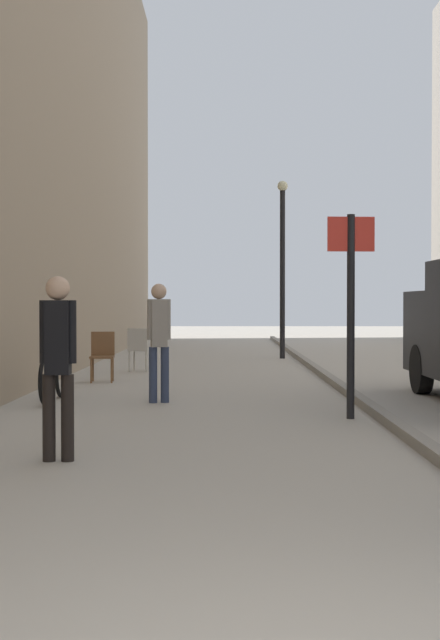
% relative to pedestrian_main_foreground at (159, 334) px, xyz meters
% --- Properties ---
extents(ground_plane, '(80.00, 80.00, 0.00)m').
position_rel_pedestrian_main_foreground_xyz_m(ground_plane, '(1.37, 2.31, -1.02)').
color(ground_plane, '#A8A093').
extents(kerb_strip, '(0.16, 40.00, 0.12)m').
position_rel_pedestrian_main_foreground_xyz_m(kerb_strip, '(2.95, 2.31, -0.96)').
color(kerb_strip, gray).
rests_on(kerb_strip, ground_plane).
extents(pedestrian_main_foreground, '(0.35, 0.24, 1.76)m').
position_rel_pedestrian_main_foreground_xyz_m(pedestrian_main_foreground, '(0.00, 0.00, 0.00)').
color(pedestrian_main_foreground, '#2D3851').
rests_on(pedestrian_main_foreground, ground_plane).
extents(pedestrian_mid_block, '(0.34, 0.22, 1.72)m').
position_rel_pedestrian_main_foreground_xyz_m(pedestrian_mid_block, '(-0.57, -4.56, -0.02)').
color(pedestrian_mid_block, black).
rests_on(pedestrian_mid_block, ground_plane).
extents(street_sign_post, '(0.60, 0.10, 2.60)m').
position_rel_pedestrian_main_foreground_xyz_m(street_sign_post, '(2.58, -1.69, 0.53)').
color(street_sign_post, black).
rests_on(street_sign_post, ground_plane).
extents(lamp_post, '(0.28, 0.28, 4.76)m').
position_rel_pedestrian_main_foreground_xyz_m(lamp_post, '(2.52, 9.98, 1.70)').
color(lamp_post, black).
rests_on(lamp_post, ground_plane).
extents(bicycle_leaning, '(0.10, 1.77, 0.98)m').
position_rel_pedestrian_main_foreground_xyz_m(bicycle_leaning, '(-1.59, 0.15, -0.64)').
color(bicycle_leaning, black).
rests_on(bicycle_leaning, ground_plane).
extents(cafe_chair_near_window, '(0.51, 0.51, 0.94)m').
position_rel_pedestrian_main_foreground_xyz_m(cafe_chair_near_window, '(-0.88, 5.60, -0.47)').
color(cafe_chair_near_window, '#B7B2A8').
rests_on(cafe_chair_near_window, ground_plane).
extents(cafe_chair_by_doorway, '(0.47, 0.47, 0.94)m').
position_rel_pedestrian_main_foreground_xyz_m(cafe_chair_by_doorway, '(-1.33, 3.30, -0.47)').
color(cafe_chair_by_doorway, brown).
rests_on(cafe_chair_by_doorway, ground_plane).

